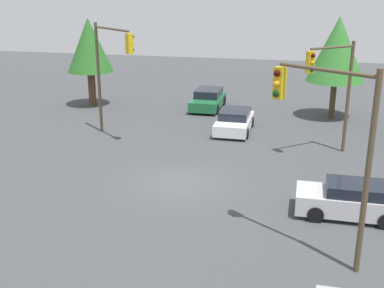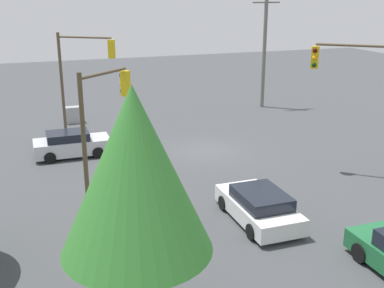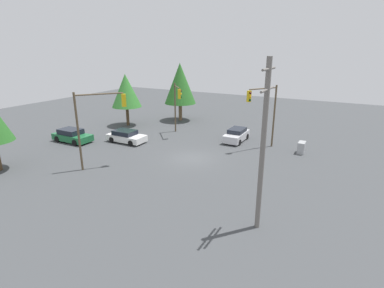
{
  "view_description": "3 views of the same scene",
  "coord_description": "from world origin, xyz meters",
  "px_view_note": "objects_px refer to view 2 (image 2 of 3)",
  "views": [
    {
      "loc": [
        5.2,
        -19.56,
        8.46
      ],
      "look_at": [
        0.1,
        1.87,
        1.26
      ],
      "focal_mm": 45.0,
      "sensor_mm": 36.0,
      "label": 1
    },
    {
      "loc": [
        9.41,
        24.08,
        8.74
      ],
      "look_at": [
        1.52,
        1.95,
        1.18
      ],
      "focal_mm": 45.0,
      "sensor_mm": 36.0,
      "label": 2
    },
    {
      "loc": [
        -23.0,
        -12.48,
        9.8
      ],
      "look_at": [
        0.94,
        0.46,
        1.07
      ],
      "focal_mm": 28.0,
      "sensor_mm": 36.0,
      "label": 3
    }
  ],
  "objects_px": {
    "sedan_white": "(259,206)",
    "traffic_signal_aux": "(363,85)",
    "traffic_signal_cross": "(102,115)",
    "sedan_silver": "(71,144)",
    "traffic_signal_main": "(81,68)",
    "electrical_cabinet": "(72,115)"
  },
  "relations": [
    {
      "from": "sedan_silver",
      "to": "sedan_white",
      "type": "relative_size",
      "value": 0.95
    },
    {
      "from": "sedan_silver",
      "to": "electrical_cabinet",
      "type": "height_order",
      "value": "sedan_silver"
    },
    {
      "from": "traffic_signal_cross",
      "to": "electrical_cabinet",
      "type": "height_order",
      "value": "traffic_signal_cross"
    },
    {
      "from": "sedan_silver",
      "to": "traffic_signal_main",
      "type": "relative_size",
      "value": 0.64
    },
    {
      "from": "sedan_silver",
      "to": "traffic_signal_cross",
      "type": "distance_m",
      "value": 7.97
    },
    {
      "from": "traffic_signal_main",
      "to": "traffic_signal_aux",
      "type": "bearing_deg",
      "value": -8.91
    },
    {
      "from": "sedan_white",
      "to": "traffic_signal_main",
      "type": "bearing_deg",
      "value": 109.71
    },
    {
      "from": "sedan_white",
      "to": "electrical_cabinet",
      "type": "relative_size",
      "value": 3.74
    },
    {
      "from": "traffic_signal_cross",
      "to": "traffic_signal_aux",
      "type": "distance_m",
      "value": 12.19
    },
    {
      "from": "traffic_signal_main",
      "to": "sedan_silver",
      "type": "bearing_deg",
      "value": -76.74
    },
    {
      "from": "sedan_white",
      "to": "traffic_signal_cross",
      "type": "distance_m",
      "value": 7.16
    },
    {
      "from": "traffic_signal_cross",
      "to": "electrical_cabinet",
      "type": "bearing_deg",
      "value": 47.79
    },
    {
      "from": "sedan_white",
      "to": "traffic_signal_aux",
      "type": "bearing_deg",
      "value": 23.34
    },
    {
      "from": "sedan_silver",
      "to": "traffic_signal_cross",
      "type": "xyz_separation_m",
      "value": [
        -0.66,
        7.21,
        3.32
      ]
    },
    {
      "from": "traffic_signal_cross",
      "to": "electrical_cabinet",
      "type": "xyz_separation_m",
      "value": [
        -0.16,
        -14.22,
        -3.43
      ]
    },
    {
      "from": "traffic_signal_aux",
      "to": "traffic_signal_cross",
      "type": "bearing_deg",
      "value": 38.3
    },
    {
      "from": "traffic_signal_main",
      "to": "electrical_cabinet",
      "type": "bearing_deg",
      "value": 129.52
    },
    {
      "from": "sedan_silver",
      "to": "sedan_white",
      "type": "distance_m",
      "value": 12.1
    },
    {
      "from": "traffic_signal_main",
      "to": "sedan_white",
      "type": "bearing_deg",
      "value": -36.5
    },
    {
      "from": "sedan_white",
      "to": "traffic_signal_aux",
      "type": "distance_m",
      "value": 8.3
    },
    {
      "from": "sedan_silver",
      "to": "electrical_cabinet",
      "type": "xyz_separation_m",
      "value": [
        -0.82,
        -7.01,
        -0.11
      ]
    },
    {
      "from": "sedan_silver",
      "to": "electrical_cabinet",
      "type": "relative_size",
      "value": 3.57
    }
  ]
}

